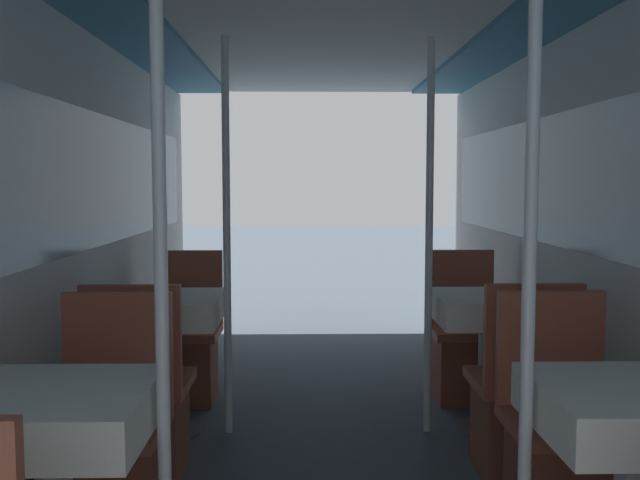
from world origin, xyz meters
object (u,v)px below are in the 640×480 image
(chair_left_near_1, at_px, (142,416))
(chair_right_near_1, at_px, (520,414))
(chair_right_far_1, at_px, (464,353))
(support_pole_right_1, at_px, (429,238))
(chair_right_far_0, at_px, (563,461))
(dining_table_right_1, at_px, (489,318))
(dining_table_left_0, at_px, (51,432))
(dining_table_right_0, at_px, (635,428))
(support_pole_right_0, at_px, (529,285))
(dining_table_left_1, at_px, (166,320))
(chair_left_far_1, at_px, (185,355))
(support_pole_left_1, at_px, (227,238))
(support_pole_left_0, at_px, (161,286))
(chair_left_far_0, at_px, (109,464))

(chair_left_near_1, height_order, chair_right_near_1, same)
(chair_right_far_1, height_order, support_pole_right_1, support_pole_right_1)
(chair_right_far_0, bearing_deg, dining_table_right_1, -90.00)
(dining_table_left_0, relative_size, dining_table_right_0, 1.00)
(dining_table_right_0, relative_size, support_pole_right_1, 0.35)
(support_pole_right_0, xyz_separation_m, chair_right_near_1, (0.34, 1.15, -0.78))
(dining_table_left_1, height_order, chair_right_far_1, chair_right_far_1)
(chair_left_far_1, distance_m, chair_right_near_1, 2.12)
(support_pole_left_1, height_order, chair_right_far_1, support_pole_left_1)
(dining_table_left_1, distance_m, support_pole_left_1, 0.55)
(support_pole_left_0, xyz_separation_m, chair_right_far_1, (1.43, 2.32, -0.78))
(chair_right_far_0, xyz_separation_m, dining_table_right_1, (-0.00, 1.15, 0.34))
(chair_left_far_1, relative_size, support_pole_left_1, 0.44)
(dining_table_left_0, bearing_deg, chair_right_far_1, 52.79)
(dining_table_right_0, distance_m, chair_right_far_1, 2.34)
(support_pole_right_0, bearing_deg, chair_right_far_1, 81.77)
(dining_table_left_1, distance_m, chair_right_far_0, 2.13)
(dining_table_left_0, xyz_separation_m, chair_right_far_1, (1.76, 2.32, -0.34))
(chair_right_far_0, distance_m, chair_right_near_1, 0.56)
(chair_left_far_0, distance_m, chair_left_far_1, 1.73)
(chair_left_far_0, relative_size, chair_left_near_1, 1.00)
(chair_right_near_1, bearing_deg, support_pole_right_0, -106.32)
(chair_left_far_0, xyz_separation_m, chair_right_far_0, (1.76, 0.00, 0.00))
(dining_table_left_0, distance_m, chair_left_far_0, 0.68)
(dining_table_left_1, bearing_deg, support_pole_left_1, 0.00)
(support_pole_right_0, bearing_deg, chair_left_near_1, 141.23)
(chair_right_far_0, bearing_deg, chair_right_far_1, -90.00)
(dining_table_right_0, relative_size, chair_right_far_0, 0.82)
(dining_table_right_1, bearing_deg, dining_table_right_0, -90.00)
(support_pole_left_1, relative_size, dining_table_right_0, 2.82)
(chair_right_far_1, bearing_deg, dining_table_right_0, 90.00)
(chair_right_near_1, bearing_deg, dining_table_left_0, -146.96)
(chair_right_far_1, xyz_separation_m, support_pole_right_1, (-0.34, -0.59, 0.78))
(support_pole_right_1, bearing_deg, chair_right_far_0, -73.68)
(support_pole_left_0, bearing_deg, chair_right_far_1, 58.42)
(support_pole_left_0, height_order, chair_right_far_1, support_pole_left_0)
(support_pole_left_1, distance_m, chair_right_near_1, 1.73)
(chair_left_near_1, bearing_deg, chair_left_far_0, -90.00)
(dining_table_left_1, xyz_separation_m, dining_table_right_1, (1.76, 0.00, 0.00))
(support_pole_right_0, bearing_deg, support_pole_left_0, 180.00)
(chair_right_far_0, height_order, chair_right_near_1, same)
(chair_left_far_1, distance_m, support_pole_right_1, 1.73)
(dining_table_left_0, xyz_separation_m, chair_right_near_1, (1.76, 1.15, -0.34))
(dining_table_left_0, height_order, support_pole_left_1, support_pole_left_1)
(support_pole_left_0, bearing_deg, chair_left_far_0, 119.74)
(support_pole_left_1, bearing_deg, dining_table_right_1, 0.00)
(support_pole_right_0, bearing_deg, support_pole_left_1, 122.19)
(chair_right_far_0, bearing_deg, chair_right_near_1, -90.00)
(chair_right_near_1, bearing_deg, chair_left_far_0, -162.41)
(support_pole_left_0, xyz_separation_m, dining_table_right_0, (1.43, 0.00, -0.44))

